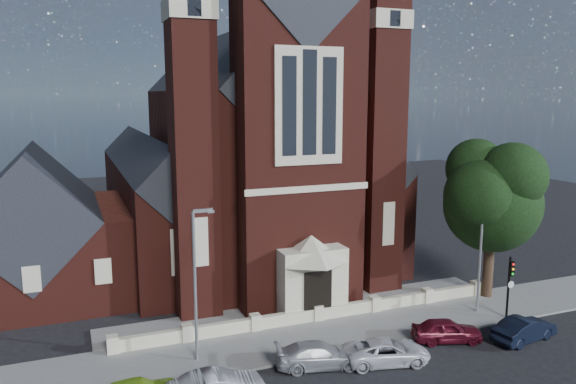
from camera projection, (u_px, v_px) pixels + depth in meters
name	position (u px, v px, depth m)	size (l,w,h in m)	color
ground	(270.00, 279.00, 42.10)	(120.00, 120.00, 0.00)	black
pavement_strip	(332.00, 334.00, 32.49)	(60.00, 5.00, 0.12)	slate
forecourt_paving	(304.00, 310.00, 36.15)	(26.00, 3.00, 0.14)	slate
forecourt_wall	(317.00, 321.00, 34.32)	(24.00, 0.40, 0.90)	#BCB295
church	(238.00, 160.00, 47.96)	(20.01, 34.90, 29.20)	#4B1A14
parish_hall	(35.00, 238.00, 38.34)	(12.00, 12.20, 10.24)	#4B1A14
street_tree	(497.00, 198.00, 36.97)	(6.40, 6.60, 10.70)	black
street_lamp_left	(197.00, 277.00, 28.36)	(1.16, 0.22, 8.09)	gray
street_lamp_right	(482.00, 243.00, 34.90)	(1.16, 0.22, 8.09)	gray
traffic_signal	(510.00, 280.00, 34.14)	(0.28, 0.42, 4.00)	black
car_silver_b	(319.00, 355.00, 28.49)	(1.81, 4.45, 1.29)	#9E9FA5
car_white_suv	(387.00, 352.00, 28.92)	(2.07, 4.49, 1.25)	silver
car_dark_red	(447.00, 330.00, 31.43)	(1.56, 3.88, 1.32)	#5A0F1F
car_navy	(524.00, 329.00, 31.53)	(1.44, 4.12, 1.36)	black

